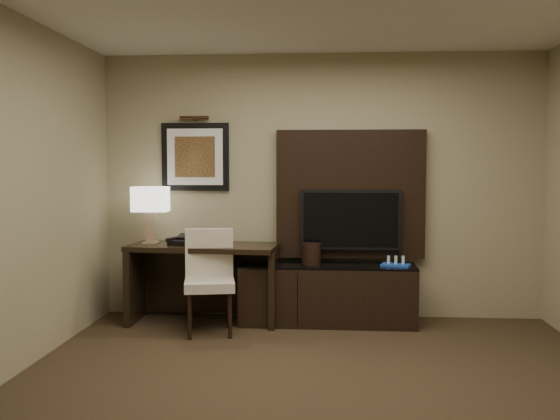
# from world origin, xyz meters

# --- Properties ---
(floor) EXTENTS (4.50, 5.00, 0.01)m
(floor) POSITION_xyz_m (0.00, 0.00, -0.01)
(floor) COLOR #2F2215
(floor) RESTS_ON ground
(wall_back) EXTENTS (4.50, 0.01, 2.70)m
(wall_back) POSITION_xyz_m (0.00, 2.50, 1.35)
(wall_back) COLOR gray
(wall_back) RESTS_ON floor
(wall_front) EXTENTS (4.50, 0.01, 2.70)m
(wall_front) POSITION_xyz_m (0.00, -2.50, 1.35)
(wall_front) COLOR gray
(wall_front) RESTS_ON floor
(desk) EXTENTS (1.50, 0.75, 0.78)m
(desk) POSITION_xyz_m (-1.15, 2.13, 0.39)
(desk) COLOR black
(desk) RESTS_ON floor
(credenza) EXTENTS (1.72, 0.50, 0.59)m
(credenza) POSITION_xyz_m (0.07, 2.15, 0.30)
(credenza) COLOR black
(credenza) RESTS_ON floor
(tv_wall_panel) EXTENTS (1.50, 0.12, 1.30)m
(tv_wall_panel) POSITION_xyz_m (0.30, 2.44, 1.27)
(tv_wall_panel) COLOR black
(tv_wall_panel) RESTS_ON wall_back
(tv) EXTENTS (1.00, 0.08, 0.60)m
(tv) POSITION_xyz_m (0.30, 2.34, 1.02)
(tv) COLOR black
(tv) RESTS_ON tv_wall_panel
(artwork) EXTENTS (0.70, 0.04, 0.70)m
(artwork) POSITION_xyz_m (-1.30, 2.48, 1.65)
(artwork) COLOR black
(artwork) RESTS_ON wall_back
(picture_light) EXTENTS (0.04, 0.04, 0.30)m
(picture_light) POSITION_xyz_m (-1.30, 2.44, 2.05)
(picture_light) COLOR #442615
(picture_light) RESTS_ON wall_back
(desk_chair) EXTENTS (0.54, 0.60, 0.94)m
(desk_chair) POSITION_xyz_m (-1.02, 1.71, 0.47)
(desk_chair) COLOR beige
(desk_chair) RESTS_ON floor
(table_lamp) EXTENTS (0.42, 0.31, 0.62)m
(table_lamp) POSITION_xyz_m (-1.70, 2.18, 1.09)
(table_lamp) COLOR tan
(table_lamp) RESTS_ON desk
(desk_phone) EXTENTS (0.24, 0.23, 0.10)m
(desk_phone) POSITION_xyz_m (-1.38, 2.08, 0.83)
(desk_phone) COLOR black
(desk_phone) RESTS_ON desk
(blue_folder) EXTENTS (0.33, 0.38, 0.02)m
(blue_folder) POSITION_xyz_m (-1.08, 2.07, 0.79)
(blue_folder) COLOR #174599
(blue_folder) RESTS_ON desk
(book) EXTENTS (0.17, 0.09, 0.24)m
(book) POSITION_xyz_m (-1.07, 2.08, 0.90)
(book) COLOR #C5B29B
(book) RESTS_ON desk
(ice_bucket) EXTENTS (0.22, 0.22, 0.21)m
(ice_bucket) POSITION_xyz_m (-0.09, 2.14, 0.70)
(ice_bucket) COLOR black
(ice_bucket) RESTS_ON credenza
(minibar_tray) EXTENTS (0.31, 0.24, 0.10)m
(minibar_tray) POSITION_xyz_m (0.73, 2.11, 0.64)
(minibar_tray) COLOR #1C4AB6
(minibar_tray) RESTS_ON credenza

